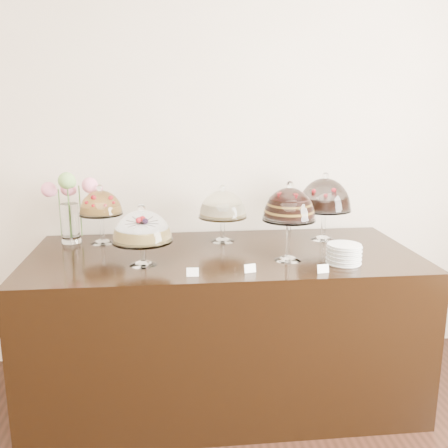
{
  "coord_description": "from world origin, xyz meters",
  "views": [
    {
      "loc": [
        -0.1,
        -0.29,
        1.72
      ],
      "look_at": [
        0.19,
        2.4,
        1.08
      ],
      "focal_mm": 40.0,
      "sensor_mm": 36.0,
      "label": 1
    }
  ],
  "objects": [
    {
      "name": "cake_stand_fruit_tart",
      "position": [
        -0.53,
        2.73,
        1.13
      ],
      "size": [
        0.26,
        0.26,
        0.36
      ],
      "color": "white",
      "rests_on": "display_counter"
    },
    {
      "name": "wall_back",
      "position": [
        0.0,
        3.0,
        1.5
      ],
      "size": [
        5.0,
        0.04,
        3.0
      ],
      "primitive_type": "cube",
      "color": "beige",
      "rests_on": "ground"
    },
    {
      "name": "flower_vase",
      "position": [
        -0.71,
        2.76,
        1.15
      ],
      "size": [
        0.33,
        0.24,
        0.45
      ],
      "color": "white",
      "rests_on": "display_counter"
    },
    {
      "name": "price_card_right",
      "position": [
        0.65,
        2.04,
        0.92
      ],
      "size": [
        0.06,
        0.02,
        0.04
      ],
      "primitive_type": "cube",
      "rotation": [
        -0.21,
        0.0,
        0.13
      ],
      "color": "white",
      "rests_on": "display_counter"
    },
    {
      "name": "cake_stand_dark_choco",
      "position": [
        0.85,
        2.67,
        1.17
      ],
      "size": [
        0.33,
        0.33,
        0.42
      ],
      "color": "white",
      "rests_on": "display_counter"
    },
    {
      "name": "cake_stand_choco_layer",
      "position": [
        0.53,
        2.27,
        1.2
      ],
      "size": [
        0.29,
        0.29,
        0.44
      ],
      "color": "white",
      "rests_on": "display_counter"
    },
    {
      "name": "price_card_left",
      "position": [
        -0.0,
        2.05,
        0.92
      ],
      "size": [
        0.06,
        0.02,
        0.04
      ],
      "primitive_type": "cube",
      "rotation": [
        -0.21,
        0.0,
        -0.07
      ],
      "color": "white",
      "rests_on": "display_counter"
    },
    {
      "name": "cake_stand_cheesecake",
      "position": [
        0.21,
        2.7,
        1.12
      ],
      "size": [
        0.3,
        0.3,
        0.35
      ],
      "color": "white",
      "rests_on": "display_counter"
    },
    {
      "name": "cake_stand_sugar_sponge",
      "position": [
        -0.26,
        2.27,
        1.1
      ],
      "size": [
        0.32,
        0.32,
        0.33
      ],
      "color": "white",
      "rests_on": "display_counter"
    },
    {
      "name": "plate_stack",
      "position": [
        0.81,
        2.18,
        0.95
      ],
      "size": [
        0.18,
        0.18,
        0.1
      ],
      "color": "silver",
      "rests_on": "display_counter"
    },
    {
      "name": "price_card_extra",
      "position": [
        0.29,
        2.08,
        0.92
      ],
      "size": [
        0.06,
        0.03,
        0.04
      ],
      "primitive_type": "cube",
      "rotation": [
        -0.21,
        0.0,
        0.24
      ],
      "color": "white",
      "rests_on": "display_counter"
    },
    {
      "name": "display_counter",
      "position": [
        0.19,
        2.45,
        0.45
      ],
      "size": [
        2.2,
        1.0,
        0.9
      ],
      "primitive_type": "cube",
      "color": "black",
      "rests_on": "ground"
    }
  ]
}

